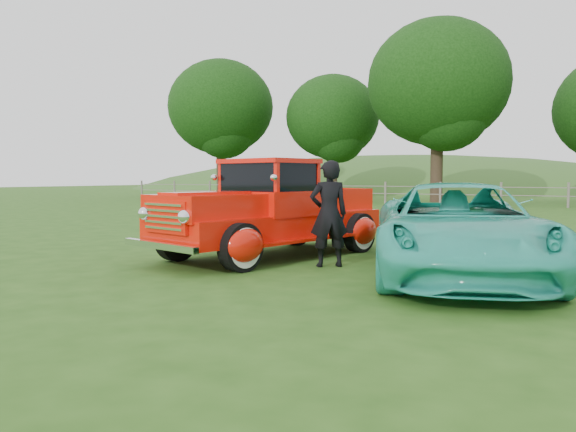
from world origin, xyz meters
The scene contains 9 objects.
ground centered at (0.00, 0.00, 0.00)m, with size 140.00×140.00×0.00m, color #274F15.
distant_hills centered at (-4.08, 59.46, -4.55)m, with size 116.00×60.00×18.00m.
fence_line centered at (0.00, 22.00, 0.60)m, with size 48.00×0.12×1.20m.
tree_far_west centered at (-20.00, 26.00, 6.49)m, with size 7.60×7.60×9.93m.
tree_mid_west centered at (-12.00, 28.00, 5.55)m, with size 6.40×6.40×8.46m.
tree_near_west centered at (-4.00, 25.00, 6.80)m, with size 8.00×8.00×10.42m.
red_pickup centered at (-0.83, 1.35, 0.80)m, with size 3.05×5.25×1.78m.
teal_sedan centered at (2.61, 0.88, 0.69)m, with size 2.28×4.95×1.38m, color #2FBDA6.
man centered at (0.57, 0.82, 0.86)m, with size 0.63×0.41×1.73m, color black.
Camera 1 is at (4.45, -7.41, 1.46)m, focal length 35.00 mm.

